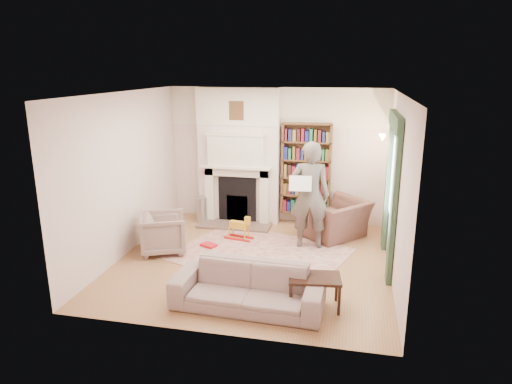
% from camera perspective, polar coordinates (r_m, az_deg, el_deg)
% --- Properties ---
extents(floor, '(4.50, 4.50, 0.00)m').
position_cam_1_polar(floor, '(7.86, -0.39, -8.59)').
color(floor, '#96613C').
rests_on(floor, ground).
extents(ceiling, '(4.50, 4.50, 0.00)m').
position_cam_1_polar(ceiling, '(7.19, -0.43, 12.25)').
color(ceiling, white).
rests_on(ceiling, wall_back).
extents(wall_back, '(4.50, 0.00, 4.50)m').
position_cam_1_polar(wall_back, '(9.56, 2.53, 4.56)').
color(wall_back, white).
rests_on(wall_back, floor).
extents(wall_front, '(4.50, 0.00, 4.50)m').
position_cam_1_polar(wall_front, '(5.32, -5.68, -4.39)').
color(wall_front, white).
rests_on(wall_front, floor).
extents(wall_left, '(0.00, 4.50, 4.50)m').
position_cam_1_polar(wall_left, '(8.18, -16.00, 2.11)').
color(wall_left, white).
rests_on(wall_left, floor).
extents(wall_right, '(0.00, 4.50, 4.50)m').
position_cam_1_polar(wall_right, '(7.27, 17.18, 0.40)').
color(wall_right, white).
rests_on(wall_right, floor).
extents(fireplace, '(1.70, 0.58, 2.80)m').
position_cam_1_polar(fireplace, '(9.52, -2.14, 4.43)').
color(fireplace, white).
rests_on(fireplace, floor).
extents(bookcase, '(1.00, 0.24, 1.85)m').
position_cam_1_polar(bookcase, '(9.39, 6.29, 2.88)').
color(bookcase, brown).
rests_on(bookcase, floor).
extents(window, '(0.02, 0.90, 1.30)m').
position_cam_1_polar(window, '(7.64, 16.87, 1.53)').
color(window, silver).
rests_on(window, wall_right).
extents(curtain_left, '(0.07, 0.32, 2.40)m').
position_cam_1_polar(curtain_left, '(7.03, 16.84, -1.77)').
color(curtain_left, '#29402C').
rests_on(curtain_left, floor).
extents(curtain_right, '(0.07, 0.32, 2.40)m').
position_cam_1_polar(curtain_right, '(8.38, 16.15, 1.00)').
color(curtain_right, '#29402C').
rests_on(curtain_right, floor).
extents(pelmet, '(0.09, 1.70, 0.24)m').
position_cam_1_polar(pelmet, '(7.48, 17.07, 8.48)').
color(pelmet, '#29402C').
rests_on(pelmet, wall_right).
extents(wall_sconce, '(0.20, 0.24, 0.24)m').
position_cam_1_polar(wall_sconce, '(8.62, 15.20, 6.22)').
color(wall_sconce, gold).
rests_on(wall_sconce, wall_right).
extents(rug, '(3.36, 2.96, 0.01)m').
position_cam_1_polar(rug, '(8.12, 0.41, -7.74)').
color(rug, beige).
rests_on(rug, floor).
extents(armchair_reading, '(1.48, 1.49, 0.73)m').
position_cam_1_polar(armchair_reading, '(8.92, 9.87, -3.33)').
color(armchair_reading, '#442924').
rests_on(armchair_reading, floor).
extents(armchair_left, '(1.01, 0.99, 0.70)m').
position_cam_1_polar(armchair_left, '(8.27, -11.48, -5.04)').
color(armchair_left, '#AD9F8F').
rests_on(armchair_left, floor).
extents(sofa, '(2.09, 0.89, 0.60)m').
position_cam_1_polar(sofa, '(6.34, -0.99, -11.78)').
color(sofa, '#B4A294').
rests_on(sofa, floor).
extents(man_reading, '(0.75, 0.53, 1.96)m').
position_cam_1_polar(man_reading, '(8.19, 6.73, -0.41)').
color(man_reading, '#564D45').
rests_on(man_reading, floor).
extents(newspaper, '(0.40, 0.15, 0.26)m').
position_cam_1_polar(newspaper, '(7.95, 5.57, 1.06)').
color(newspaper, white).
rests_on(newspaper, man_reading).
extents(coffee_table, '(0.75, 0.54, 0.45)m').
position_cam_1_polar(coffee_table, '(6.43, 7.30, -12.26)').
color(coffee_table, black).
rests_on(coffee_table, floor).
extents(paraffin_heater, '(0.24, 0.24, 0.55)m').
position_cam_1_polar(paraffin_heater, '(9.72, -6.79, -2.19)').
color(paraffin_heater, '#A1A4A9').
rests_on(paraffin_heater, floor).
extents(rocking_horse, '(0.58, 0.32, 0.48)m').
position_cam_1_polar(rocking_horse, '(8.70, -2.17, -4.47)').
color(rocking_horse, gold).
rests_on(rocking_horse, rug).
extents(board_game, '(0.45, 0.45, 0.03)m').
position_cam_1_polar(board_game, '(7.61, -3.92, -9.23)').
color(board_game, '#D4E04F').
rests_on(board_game, rug).
extents(game_box_lid, '(0.33, 0.28, 0.05)m').
position_cam_1_polar(game_box_lid, '(8.46, -5.94, -6.62)').
color(game_box_lid, red).
rests_on(game_box_lid, rug).
extents(comic_annuals, '(0.30, 0.24, 0.02)m').
position_cam_1_polar(comic_annuals, '(7.48, 1.77, -9.72)').
color(comic_annuals, red).
rests_on(comic_annuals, rug).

